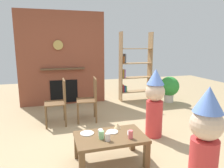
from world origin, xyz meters
TOP-DOWN VIEW (x-y plane):
  - ground_plane at (0.00, 0.00)m, footprint 12.00×12.00m
  - brick_fireplace_feature at (-0.55, 2.60)m, footprint 2.20×0.28m
  - bookshelf at (1.36, 2.40)m, footprint 0.90×0.28m
  - coffee_table at (-0.14, -0.50)m, footprint 0.92×0.58m
  - paper_cup_near_left at (-0.27, -0.55)m, footprint 0.07×0.07m
  - paper_cup_near_right at (-0.21, -0.63)m, footprint 0.07×0.07m
  - paper_cup_center at (-0.26, -0.46)m, footprint 0.06×0.06m
  - paper_cup_far_left at (0.09, -0.65)m, footprint 0.06×0.06m
  - paper_plate_front at (-0.42, -0.35)m, footprint 0.18×0.18m
  - paper_plate_rear at (-0.08, -0.40)m, footprint 0.16×0.16m
  - birthday_cake_slice at (0.03, -0.29)m, footprint 0.10×0.10m
  - table_fork at (0.12, -0.49)m, footprint 0.07×0.15m
  - child_with_cone_hat at (0.61, -1.36)m, footprint 0.33×0.33m
  - child_in_pink at (0.81, 0.09)m, footprint 0.32×0.32m
  - dining_chair_left at (-0.71, 1.10)m, footprint 0.40×0.40m
  - dining_chair_middle at (-0.09, 1.13)m, footprint 0.44×0.44m
  - potted_plant_tall at (2.23, 1.93)m, footprint 0.53×0.53m

SIDE VIEW (x-z plane):
  - ground_plane at x=0.00m, z-range 0.00..0.00m
  - coffee_table at x=-0.14m, z-range 0.13..0.51m
  - table_fork at x=0.12m, z-range 0.39..0.39m
  - paper_plate_front at x=-0.42m, z-range 0.39..0.40m
  - paper_plate_rear at x=-0.08m, z-range 0.39..0.40m
  - potted_plant_tall at x=2.23m, z-range 0.06..0.77m
  - birthday_cake_slice at x=0.03m, z-range 0.39..0.46m
  - paper_cup_center at x=-0.26m, z-range 0.39..0.47m
  - paper_cup_near_right at x=-0.21m, z-range 0.39..0.48m
  - paper_cup_near_left at x=-0.27m, z-range 0.39..0.49m
  - paper_cup_far_left at x=0.09m, z-range 0.39..0.49m
  - dining_chair_left at x=-0.71m, z-range 0.06..0.96m
  - dining_chair_middle at x=-0.09m, z-range 0.06..0.96m
  - child_in_pink at x=0.81m, z-range 0.03..1.21m
  - child_with_cone_hat at x=0.61m, z-range 0.03..1.21m
  - bookshelf at x=1.36m, z-range -0.07..1.83m
  - brick_fireplace_feature at x=-0.55m, z-range -0.01..2.39m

